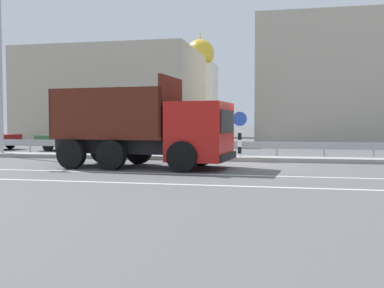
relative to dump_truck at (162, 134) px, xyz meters
name	(u,v)px	position (x,y,z in m)	size (l,w,h in m)	color
ground_plane	(247,165)	(2.95, 1.59, -1.23)	(320.00, 320.00, 0.00)	#565659
lane_strip_0	(124,172)	(-0.81, -1.74, -1.22)	(56.60, 0.16, 0.01)	silver
lane_strip_1	(94,182)	(-0.81, -4.14, -1.22)	(56.60, 0.16, 0.01)	silver
median_island	(251,159)	(2.95, 3.68, -1.14)	(31.13, 1.10, 0.18)	gray
median_guardrail	(254,146)	(2.95, 5.02, -0.66)	(56.60, 0.09, 0.78)	#9EA0A5
dump_truck	(162,134)	(0.00, 0.00, 0.00)	(6.66, 3.13, 3.30)	red
median_road_sign	(240,135)	(2.43, 3.68, -0.13)	(0.66, 0.16, 2.14)	white
parked_car_2	(77,139)	(-7.58, 8.46, -0.54)	(4.48, 1.97, 1.33)	#335B33
parked_car_3	(178,140)	(-1.50, 8.59, -0.56)	(4.21, 2.04, 1.29)	silver
background_building_0	(115,97)	(-9.88, 20.17, 2.57)	(13.97, 9.53, 7.60)	#B7AD99
background_building_1	(370,82)	(11.00, 23.33, 3.73)	(17.93, 10.36, 9.91)	#B7AD99
church_tower	(200,90)	(-5.32, 34.70, 4.17)	(3.60, 3.60, 11.96)	silver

